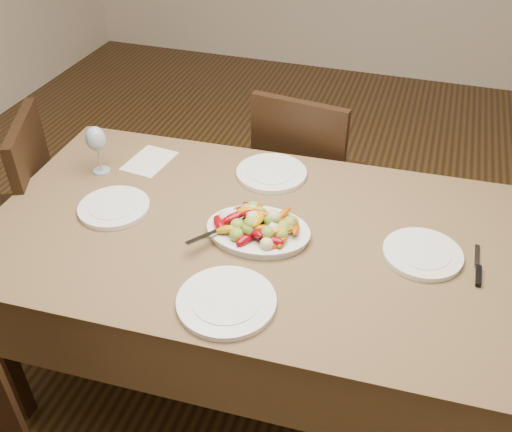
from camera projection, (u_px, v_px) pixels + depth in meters
The scene contains 14 objects.
floor at pixel (265, 324), 2.60m from camera, with size 6.00×6.00×0.00m, color #3A2611.
dining_table at pixel (256, 309), 2.16m from camera, with size 1.84×1.04×0.76m, color brown.
chair_far at pixel (310, 177), 2.71m from camera, with size 0.42×0.42×0.95m, color black, non-canonical shape.
chair_left at pixel (0, 224), 2.42m from camera, with size 0.42×0.42×0.95m, color black, non-canonical shape.
serving_platter at pixel (258, 232), 1.90m from camera, with size 0.34×0.25×0.02m, color white.
roasted_vegetables at pixel (258, 219), 1.87m from camera, with size 0.28×0.19×0.09m, color #76020A, non-canonical shape.
serving_spoon at pixel (236, 227), 1.86m from camera, with size 0.28×0.06×0.03m, color #9EA0A8, non-canonical shape.
plate_left at pixel (114, 208), 2.02m from camera, with size 0.25×0.25×0.02m, color white.
plate_right at pixel (422, 254), 1.82m from camera, with size 0.25×0.25×0.02m, color white.
plate_far at pixel (271, 173), 2.20m from camera, with size 0.27×0.27×0.02m, color white.
plate_near at pixel (226, 302), 1.65m from camera, with size 0.29×0.29×0.02m, color white.
wine_glass at pixel (98, 148), 2.16m from camera, with size 0.08×0.08×0.20m, color #8C99A5, non-canonical shape.
menu_card at pixel (149, 161), 2.28m from camera, with size 0.15×0.21×0.00m, color silver.
table_knife at pixel (478, 267), 1.77m from camera, with size 0.02×0.20×0.01m, color #9EA0A8, non-canonical shape.
Camera 1 is at (0.51, -1.71, 1.96)m, focal length 40.00 mm.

